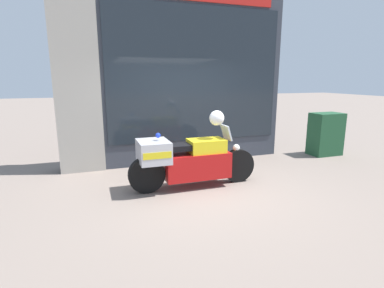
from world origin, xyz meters
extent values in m
plane|color=gray|center=(0.00, 0.00, 0.00)|extent=(60.00, 60.00, 0.00)
cube|color=#333842|center=(0.00, 2.00, 2.04)|extent=(5.37, 0.40, 4.09)
cube|color=#A39E93|center=(-2.21, 2.03, 2.04)|extent=(0.94, 0.55, 4.09)
cube|color=#1E262D|center=(0.43, 1.79, 2.09)|extent=(4.20, 0.02, 3.09)
cube|color=slate|center=(0.39, 2.01, 0.28)|extent=(3.98, 0.30, 0.55)
cube|color=silver|center=(0.39, 2.15, 1.15)|extent=(3.98, 0.02, 1.25)
cube|color=beige|center=(0.39, 2.01, 1.77)|extent=(3.98, 0.30, 0.02)
cube|color=#C68E19|center=(-0.84, 2.01, 1.81)|extent=(0.18, 0.04, 0.06)
cube|color=black|center=(0.39, 2.01, 1.81)|extent=(0.18, 0.04, 0.06)
cube|color=navy|center=(1.63, 2.01, 1.81)|extent=(0.18, 0.04, 0.06)
cube|color=#2D8E42|center=(-0.98, 1.94, 0.69)|extent=(0.19, 0.03, 0.27)
cube|color=yellow|center=(-0.06, 1.94, 0.69)|extent=(0.19, 0.03, 0.27)
cube|color=white|center=(0.85, 1.94, 0.69)|extent=(0.19, 0.02, 0.27)
cube|color=red|center=(1.77, 1.94, 0.69)|extent=(0.19, 0.01, 0.27)
cylinder|color=black|center=(0.70, 0.13, 0.33)|extent=(0.66, 0.14, 0.66)
cylinder|color=black|center=(-1.12, 0.13, 0.33)|extent=(0.66, 0.14, 0.66)
cube|color=#B71414|center=(-0.16, 0.13, 0.42)|extent=(1.24, 0.49, 0.48)
cube|color=yellow|center=(0.03, 0.13, 0.77)|extent=(0.67, 0.44, 0.28)
cube|color=black|center=(-0.45, 0.13, 0.80)|extent=(0.72, 0.36, 0.10)
cube|color=#B7B7BC|center=(-0.98, 0.13, 0.76)|extent=(0.54, 0.66, 0.38)
cube|color=yellow|center=(-0.98, 0.13, 0.76)|extent=(0.49, 0.67, 0.11)
cube|color=#B2BCC6|center=(0.43, 0.13, 1.01)|extent=(0.12, 0.34, 0.29)
sphere|color=white|center=(0.66, 0.13, 0.69)|extent=(0.14, 0.14, 0.14)
sphere|color=blue|center=(-0.89, 0.13, 1.04)|extent=(0.09, 0.09, 0.09)
cube|color=#1E4C2D|center=(3.93, 1.31, 0.56)|extent=(0.81, 0.52, 1.13)
sphere|color=white|center=(0.23, 0.13, 1.30)|extent=(0.28, 0.28, 0.28)
camera|label=1|loc=(-2.01, -4.97, 2.02)|focal=28.00mm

